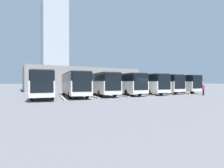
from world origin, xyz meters
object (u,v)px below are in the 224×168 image
Objects in this scene: bus_3 at (123,83)px; bus_6 at (43,83)px; bus_4 at (100,83)px; bus_1 at (158,83)px; bus_2 at (143,83)px; pedestrian at (203,89)px; bus_0 at (174,83)px; bus_5 at (74,83)px.

bus_6 is (12.43, 0.22, 0.00)m from bus_3.
bus_6 is (8.28, 0.47, 0.00)m from bus_4.
bus_1 is 1.00× the size of bus_4.
bus_1 is 1.00× the size of bus_3.
bus_1 is 1.00× the size of bus_2.
bus_2 is at bearing 17.84° from bus_1.
bus_2 is 4.14m from bus_3.
bus_1 is 8.52m from pedestrian.
pedestrian is (2.84, 8.19, -0.90)m from bus_0.
bus_3 is 8.28m from bus_5.
bus_6 reaches higher than pedestrian.
bus_1 is 6.83× the size of pedestrian.
bus_2 is 1.00× the size of bus_6.
bus_6 is at bearing 10.22° from bus_1.
bus_2 is at bearing -171.70° from bus_6.
bus_1 is at bearing 50.09° from pedestrian.
pedestrian is (-9.58, 7.78, -0.90)m from bus_3.
bus_1 is 12.43m from bus_4.
bus_1 and bus_4 have the same top height.
bus_0 and bus_2 have the same top height.
bus_1 and bus_5 have the same top height.
bus_1 is 1.00× the size of bus_5.
bus_3 is at bearing 92.21° from pedestrian.
bus_2 is 16.57m from bus_6.
bus_2 reaches higher than pedestrian.
bus_4 is at bearing -168.79° from bus_6.
bus_0 is 1.00× the size of bus_3.
bus_4 and bus_5 have the same top height.
bus_3 is 12.37m from pedestrian.
bus_5 is at bearing 8.04° from bus_2.
bus_3 is (4.14, -0.13, 0.00)m from bus_2.
bus_0 is at bearing -171.46° from bus_4.
bus_6 is (16.57, 0.10, 0.00)m from bus_2.
bus_3 is at bearing -171.05° from bus_5.
bus_2 is 1.00× the size of bus_4.
bus_6 is 23.29m from pedestrian.
bus_2 is at bearing -174.62° from bus_4.
bus_1 is (4.14, -0.18, 0.00)m from bus_0.
bus_3 is at bearing -171.01° from bus_6.
bus_4 is 4.16m from bus_5.
bus_6 is at bearing 8.30° from bus_2.
bus_4 reaches higher than pedestrian.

